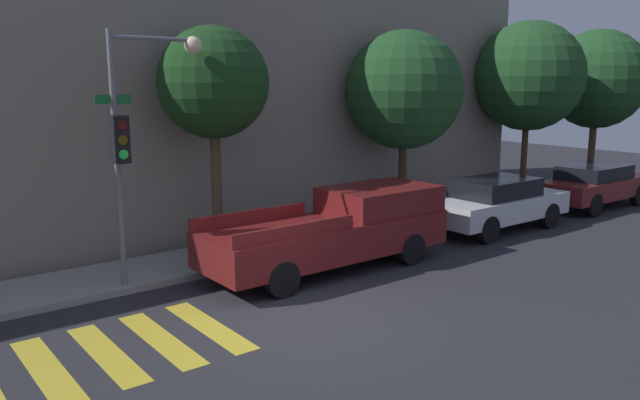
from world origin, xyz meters
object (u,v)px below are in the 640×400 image
pickup_truck (339,229)px  sedan_near_corner (497,203)px  tree_far_end (529,76)px  traffic_light_pole (137,121)px  sedan_middle (595,184)px  tree_behind_truck (597,79)px  tree_near_corner (213,84)px  tree_midblock (404,90)px

pickup_truck → sedan_near_corner: (5.69, -0.00, -0.10)m
sedan_near_corner → tree_far_end: bearing=26.8°
traffic_light_pole → pickup_truck: bearing=-17.6°
sedan_middle → tree_behind_truck: size_ratio=0.75×
traffic_light_pole → tree_near_corner: size_ratio=0.95×
traffic_light_pole → sedan_near_corner: bearing=-7.4°
sedan_middle → tree_behind_truck: tree_behind_truck is taller
sedan_near_corner → traffic_light_pole: bearing=172.6°
tree_midblock → tree_behind_truck: tree_behind_truck is taller
tree_behind_truck → sedan_near_corner: bearing=-165.6°
pickup_truck → tree_near_corner: bearing=127.0°
tree_near_corner → tree_midblock: bearing=0.0°
sedan_near_corner → tree_midblock: bearing=120.3°
tree_near_corner → tree_behind_truck: (16.60, 0.00, 0.09)m
pickup_truck → tree_near_corner: size_ratio=1.07×
tree_midblock → tree_far_end: tree_far_end is taller
traffic_light_pole → tree_midblock: tree_midblock is taller
traffic_light_pole → tree_behind_truck: size_ratio=0.84×
sedan_middle → tree_near_corner: size_ratio=0.85×
pickup_truck → sedan_near_corner: bearing=-0.0°
tree_behind_truck → sedan_middle: bearing=-149.2°
pickup_truck → tree_behind_truck: 15.37m
pickup_truck → sedan_middle: (10.91, -0.00, -0.12)m
traffic_light_pole → tree_behind_truck: (18.85, 1.07, 0.78)m
traffic_light_pole → tree_behind_truck: 18.89m
tree_near_corner → tree_far_end: size_ratio=0.87×
pickup_truck → tree_behind_truck: size_ratio=0.95×
traffic_light_pole → tree_far_end: tree_far_end is taller
tree_near_corner → tree_midblock: (6.09, 0.00, -0.21)m
sedan_near_corner → sedan_middle: (5.22, 0.00, -0.02)m
traffic_light_pole → tree_midblock: 8.42m
tree_near_corner → tree_midblock: 6.09m
sedan_near_corner → tree_near_corner: (-7.46, 2.34, 3.27)m
tree_midblock → tree_far_end: bearing=0.0°
traffic_light_pole → tree_near_corner: 2.58m
pickup_truck → tree_midblock: 5.74m
tree_near_corner → tree_behind_truck: 16.60m
tree_midblock → tree_far_end: size_ratio=0.90×
tree_near_corner → tree_behind_truck: tree_behind_truck is taller
traffic_light_pole → sedan_middle: bearing=-4.9°
traffic_light_pole → tree_far_end: (14.34, 1.07, 0.89)m
sedan_near_corner → tree_far_end: (4.64, 2.34, 3.47)m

